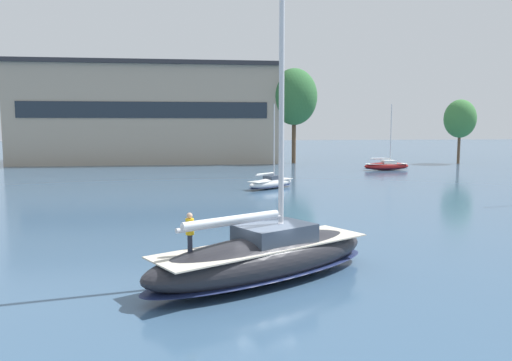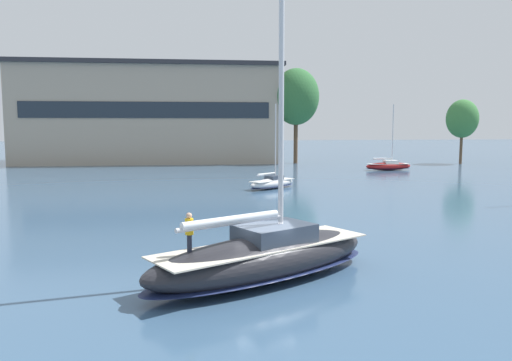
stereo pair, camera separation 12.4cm
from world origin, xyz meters
name	(u,v)px [view 1 (the left image)]	position (x,y,z in m)	size (l,w,h in m)	color
ground_plane	(264,280)	(0.00, 0.00, 0.00)	(400.00, 400.00, 0.00)	#385675
waterfront_building	(150,114)	(-11.05, 73.46, 8.86)	(47.06, 19.00, 17.66)	tan
tree_shore_left	(460,119)	(43.39, 61.61, 7.88)	(5.47, 5.47, 11.26)	brown
tree_shore_center	(294,97)	(14.72, 66.34, 11.72)	(8.13, 8.13, 16.74)	brown
sailboat_main	(265,256)	(0.02, 0.02, 1.10)	(11.88, 8.84, 16.24)	#232328
sailboat_moored_near_marina	(271,183)	(5.20, 31.58, 0.62)	(6.23, 5.67, 9.08)	silver
sailboat_moored_mid_channel	(387,166)	(25.96, 51.03, 0.67)	(7.27, 2.40, 9.86)	maroon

